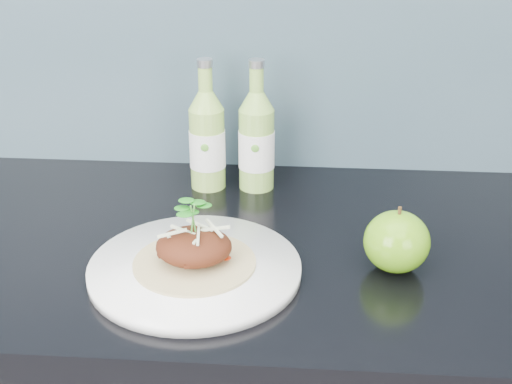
{
  "coord_description": "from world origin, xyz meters",
  "views": [
    {
      "loc": [
        0.06,
        0.76,
        1.42
      ],
      "look_at": [
        -0.01,
        1.65,
        1.0
      ],
      "focal_mm": 50.0,
      "sensor_mm": 36.0,
      "label": 1
    }
  ],
  "objects_px": {
    "dinner_plate": "(195,269)",
    "green_apple": "(397,242)",
    "cider_bottle_right": "(256,141)",
    "cider_bottle_left": "(207,140)"
  },
  "relations": [
    {
      "from": "green_apple",
      "to": "cider_bottle_right",
      "type": "height_order",
      "value": "cider_bottle_right"
    },
    {
      "from": "dinner_plate",
      "to": "cider_bottle_right",
      "type": "distance_m",
      "value": 0.31
    },
    {
      "from": "dinner_plate",
      "to": "cider_bottle_left",
      "type": "distance_m",
      "value": 0.3
    },
    {
      "from": "dinner_plate",
      "to": "cider_bottle_left",
      "type": "relative_size",
      "value": 1.33
    },
    {
      "from": "dinner_plate",
      "to": "green_apple",
      "type": "relative_size",
      "value": 2.95
    },
    {
      "from": "green_apple",
      "to": "cider_bottle_right",
      "type": "xyz_separation_m",
      "value": [
        -0.21,
        0.26,
        0.04
      ]
    },
    {
      "from": "dinner_plate",
      "to": "cider_bottle_right",
      "type": "height_order",
      "value": "cider_bottle_right"
    },
    {
      "from": "cider_bottle_left",
      "to": "dinner_plate",
      "type": "bearing_deg",
      "value": -84.17
    },
    {
      "from": "dinner_plate",
      "to": "cider_bottle_right",
      "type": "xyz_separation_m",
      "value": [
        0.06,
        0.29,
        0.08
      ]
    },
    {
      "from": "cider_bottle_left",
      "to": "green_apple",
      "type": "bearing_deg",
      "value": -38.88
    }
  ]
}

